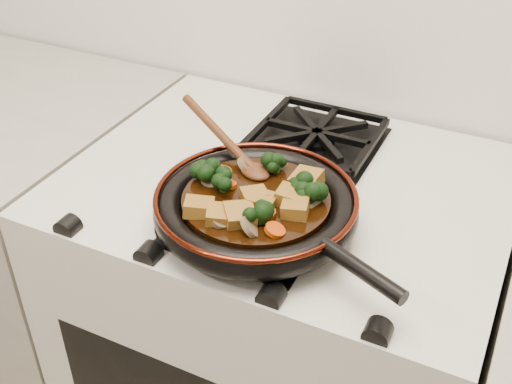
% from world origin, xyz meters
% --- Properties ---
extents(stove, '(0.76, 0.60, 0.90)m').
position_xyz_m(stove, '(0.00, 1.69, 0.45)').
color(stove, beige).
rests_on(stove, ground).
extents(burner_grate_front, '(0.23, 0.23, 0.03)m').
position_xyz_m(burner_grate_front, '(0.00, 1.55, 0.91)').
color(burner_grate_front, black).
rests_on(burner_grate_front, stove).
extents(burner_grate_back, '(0.23, 0.23, 0.03)m').
position_xyz_m(burner_grate_back, '(0.00, 1.83, 0.91)').
color(burner_grate_back, black).
rests_on(burner_grate_back, stove).
extents(skillet, '(0.42, 0.31, 0.05)m').
position_xyz_m(skillet, '(0.01, 1.54, 0.94)').
color(skillet, black).
rests_on(skillet, burner_grate_front).
extents(braising_sauce, '(0.23, 0.23, 0.02)m').
position_xyz_m(braising_sauce, '(0.01, 1.54, 0.95)').
color(braising_sauce, black).
rests_on(braising_sauce, skillet).
extents(tofu_cube_0, '(0.05, 0.05, 0.03)m').
position_xyz_m(tofu_cube_0, '(0.08, 1.53, 0.97)').
color(tofu_cube_0, brown).
rests_on(tofu_cube_0, braising_sauce).
extents(tofu_cube_1, '(0.05, 0.05, 0.03)m').
position_xyz_m(tofu_cube_1, '(0.07, 1.59, 0.97)').
color(tofu_cube_1, brown).
rests_on(tofu_cube_1, braising_sauce).
extents(tofu_cube_2, '(0.06, 0.06, 0.03)m').
position_xyz_m(tofu_cube_2, '(0.02, 1.48, 0.97)').
color(tofu_cube_2, brown).
rests_on(tofu_cube_2, braising_sauce).
extents(tofu_cube_3, '(0.05, 0.05, 0.03)m').
position_xyz_m(tofu_cube_3, '(0.03, 1.53, 0.97)').
color(tofu_cube_3, brown).
rests_on(tofu_cube_3, braising_sauce).
extents(tofu_cube_4, '(0.05, 0.05, 0.03)m').
position_xyz_m(tofu_cube_4, '(0.07, 1.61, 0.97)').
color(tofu_cube_4, brown).
rests_on(tofu_cube_4, braising_sauce).
extents(tofu_cube_5, '(0.05, 0.05, 0.03)m').
position_xyz_m(tofu_cube_5, '(-0.01, 1.47, 0.97)').
color(tofu_cube_5, brown).
rests_on(tofu_cube_5, braising_sauce).
extents(tofu_cube_6, '(0.05, 0.05, 0.02)m').
position_xyz_m(tofu_cube_6, '(0.01, 1.53, 0.97)').
color(tofu_cube_6, brown).
rests_on(tofu_cube_6, braising_sauce).
extents(tofu_cube_7, '(0.06, 0.06, 0.03)m').
position_xyz_m(tofu_cube_7, '(-0.05, 1.47, 0.97)').
color(tofu_cube_7, brown).
rests_on(tofu_cube_7, braising_sauce).
extents(tofu_cube_8, '(0.05, 0.05, 0.03)m').
position_xyz_m(tofu_cube_8, '(0.06, 1.56, 0.97)').
color(tofu_cube_8, brown).
rests_on(tofu_cube_8, braising_sauce).
extents(broccoli_floret_0, '(0.07, 0.06, 0.07)m').
position_xyz_m(broccoli_floret_0, '(-0.04, 1.54, 0.97)').
color(broccoli_floret_0, black).
rests_on(broccoli_floret_0, braising_sauce).
extents(broccoli_floret_1, '(0.08, 0.08, 0.07)m').
position_xyz_m(broccoli_floret_1, '(0.06, 1.58, 0.97)').
color(broccoli_floret_1, black).
rests_on(broccoli_floret_1, braising_sauce).
extents(broccoli_floret_2, '(0.08, 0.08, 0.07)m').
position_xyz_m(broccoli_floret_2, '(0.01, 1.62, 0.97)').
color(broccoli_floret_2, black).
rests_on(broccoli_floret_2, braising_sauce).
extents(broccoli_floret_3, '(0.09, 0.09, 0.07)m').
position_xyz_m(broccoli_floret_3, '(0.04, 1.49, 0.97)').
color(broccoli_floret_3, black).
rests_on(broccoli_floret_3, braising_sauce).
extents(broccoli_floret_4, '(0.09, 0.08, 0.06)m').
position_xyz_m(broccoli_floret_4, '(-0.08, 1.55, 0.97)').
color(broccoli_floret_4, black).
rests_on(broccoli_floret_4, braising_sauce).
extents(broccoli_floret_5, '(0.09, 0.08, 0.07)m').
position_xyz_m(broccoli_floret_5, '(0.09, 1.57, 0.97)').
color(broccoli_floret_5, black).
rests_on(broccoli_floret_5, braising_sauce).
extents(carrot_coin_0, '(0.03, 0.03, 0.01)m').
position_xyz_m(carrot_coin_0, '(-0.06, 1.58, 0.96)').
color(carrot_coin_0, '#B83705').
rests_on(carrot_coin_0, braising_sauce).
extents(carrot_coin_1, '(0.03, 0.03, 0.01)m').
position_xyz_m(carrot_coin_1, '(-0.04, 1.55, 0.96)').
color(carrot_coin_1, '#B83705').
rests_on(carrot_coin_1, braising_sauce).
extents(carrot_coin_2, '(0.03, 0.03, 0.01)m').
position_xyz_m(carrot_coin_2, '(0.04, 1.51, 0.96)').
color(carrot_coin_2, '#B83705').
rests_on(carrot_coin_2, braising_sauce).
extents(carrot_coin_3, '(0.03, 0.03, 0.02)m').
position_xyz_m(carrot_coin_3, '(0.07, 1.48, 0.96)').
color(carrot_coin_3, '#B83705').
rests_on(carrot_coin_3, braising_sauce).
extents(mushroom_slice_0, '(0.03, 0.03, 0.02)m').
position_xyz_m(mushroom_slice_0, '(-0.01, 1.46, 0.97)').
color(mushroom_slice_0, brown).
rests_on(mushroom_slice_0, braising_sauce).
extents(mushroom_slice_1, '(0.04, 0.04, 0.03)m').
position_xyz_m(mushroom_slice_1, '(0.09, 1.57, 0.97)').
color(mushroom_slice_1, brown).
rests_on(mushroom_slice_1, braising_sauce).
extents(mushroom_slice_2, '(0.04, 0.05, 0.03)m').
position_xyz_m(mushroom_slice_2, '(0.04, 1.47, 0.97)').
color(mushroom_slice_2, brown).
rests_on(mushroom_slice_2, braising_sauce).
extents(mushroom_slice_3, '(0.04, 0.04, 0.03)m').
position_xyz_m(mushroom_slice_3, '(-0.04, 1.61, 0.97)').
color(mushroom_slice_3, brown).
rests_on(mushroom_slice_3, braising_sauce).
extents(mushroom_slice_4, '(0.04, 0.04, 0.02)m').
position_xyz_m(mushroom_slice_4, '(-0.07, 1.55, 0.97)').
color(mushroom_slice_4, brown).
rests_on(mushroom_slice_4, braising_sauce).
extents(wooden_spoon, '(0.13, 0.08, 0.20)m').
position_xyz_m(wooden_spoon, '(-0.06, 1.62, 0.98)').
color(wooden_spoon, '#4D2610').
rests_on(wooden_spoon, braising_sauce).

